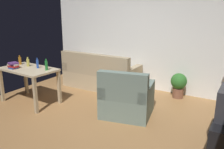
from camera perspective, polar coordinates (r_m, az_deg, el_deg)
name	(u,v)px	position (r m, az deg, el deg)	size (l,w,h in m)	color
ground_plane	(94,119)	(4.60, -4.32, -10.44)	(5.20, 4.40, 0.02)	#9E7042
wall_rear	(144,34)	(6.10, 7.47, 9.29)	(5.20, 0.10, 2.70)	white
couch	(100,76)	(6.19, -2.77, -0.37)	(1.90, 0.84, 0.92)	tan
desk	(29,73)	(5.43, -18.89, 0.27)	(1.24, 0.77, 0.76)	#C6B28E
potted_plant	(179,84)	(5.70, 15.32, -2.08)	(0.36, 0.36, 0.57)	brown
armchair	(127,99)	(4.62, 3.42, -5.85)	(1.05, 1.01, 0.92)	slate
bottle_amber	(20,61)	(5.81, -20.75, 3.07)	(0.06, 0.06, 0.21)	#9E6019
bottle_squat	(28,62)	(5.57, -19.08, 2.70)	(0.06, 0.06, 0.20)	#BCB24C
bottle_blue	(37,64)	(5.33, -17.05, 2.44)	(0.05, 0.05, 0.22)	#2347A3
bottle_green	(46,65)	(5.11, -15.12, 2.09)	(0.06, 0.06, 0.23)	#1E722D
book_stack	(13,65)	(5.49, -22.10, 2.01)	(0.23, 0.21, 0.13)	navy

